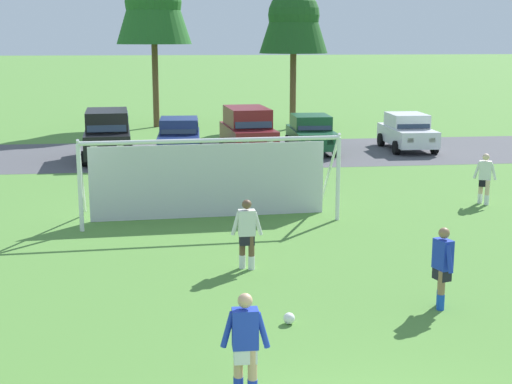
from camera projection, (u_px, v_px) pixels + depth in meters
The scene contains 14 objects.
ground_plane at pixel (247, 203), 23.66m from camera, with size 400.00×400.00×0.00m, color #518438.
parking_lot_strip at pixel (222, 154), 33.74m from camera, with size 52.00×8.40×0.01m, color #4C4C51.
soccer_ball at pixel (289, 318), 13.69m from camera, with size 0.22×0.22×0.22m.
soccer_goal at pixel (210, 176), 21.40m from camera, with size 7.51×2.34×2.57m.
player_striker_near at pixel (247, 234), 16.82m from camera, with size 0.73×0.25×1.64m.
player_midfield_center at pixel (245, 346), 10.73m from camera, with size 0.73×0.26×1.64m.
player_defender_far at pixel (485, 179), 23.40m from camera, with size 0.67×0.45×1.64m.
player_winger_left at pixel (442, 268), 14.38m from camera, with size 0.34×0.75×1.64m.
parked_car_slot_far_left at pixel (108, 135), 31.79m from camera, with size 2.35×4.71×2.16m.
parked_car_slot_left at pixel (179, 137), 32.75m from camera, with size 2.18×4.27×1.72m.
parked_car_slot_center_left at pixel (248, 131), 33.06m from camera, with size 2.39×4.73×2.16m.
parked_car_slot_center at pixel (311, 133), 34.04m from camera, with size 2.13×4.25×1.72m.
parked_car_slot_center_right at pixel (407, 132), 34.70m from camera, with size 2.11×4.24×1.72m.
tree_mid_left at pixel (294, 2), 41.44m from camera, with size 3.92×3.92×10.45m.
Camera 1 is at (-2.54, -7.93, 5.26)m, focal length 51.44 mm.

